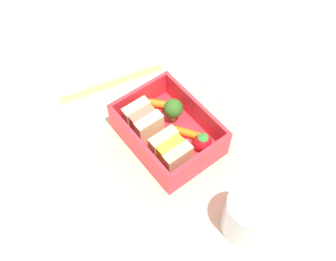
% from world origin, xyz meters
% --- Properties ---
extents(ground_plane, '(1.20, 1.20, 0.02)m').
position_xyz_m(ground_plane, '(0.00, 0.00, -0.01)').
color(ground_plane, beige).
extents(bento_tray, '(0.16, 0.12, 0.01)m').
position_xyz_m(bento_tray, '(0.00, 0.00, 0.01)').
color(bento_tray, '#E92F3D').
rests_on(bento_tray, ground_plane).
extents(bento_rim, '(0.16, 0.12, 0.05)m').
position_xyz_m(bento_rim, '(0.00, 0.00, 0.04)').
color(bento_rim, '#E92F3D').
rests_on(bento_rim, bento_tray).
extents(sandwich_left, '(0.05, 0.05, 0.04)m').
position_xyz_m(sandwich_left, '(-0.04, 0.02, 0.03)').
color(sandwich_left, '#E2C18A').
rests_on(sandwich_left, bento_tray).
extents(sandwich_center_left, '(0.05, 0.05, 0.04)m').
position_xyz_m(sandwich_center_left, '(0.04, 0.02, 0.03)').
color(sandwich_center_left, beige).
rests_on(sandwich_center_left, bento_tray).
extents(strawberry_far_left, '(0.03, 0.03, 0.04)m').
position_xyz_m(strawberry_far_left, '(-0.05, -0.03, 0.03)').
color(strawberry_far_left, red).
rests_on(strawberry_far_left, bento_tray).
extents(carrot_stick_left, '(0.05, 0.04, 0.01)m').
position_xyz_m(carrot_stick_left, '(-0.02, -0.03, 0.02)').
color(carrot_stick_left, orange).
rests_on(carrot_stick_left, bento_tray).
extents(broccoli_floret, '(0.03, 0.03, 0.05)m').
position_xyz_m(broccoli_floret, '(0.02, -0.03, 0.04)').
color(broccoli_floret, '#92CE70').
rests_on(broccoli_floret, bento_tray).
extents(carrot_stick_far_left, '(0.04, 0.04, 0.01)m').
position_xyz_m(carrot_stick_far_left, '(0.06, -0.03, 0.02)').
color(carrot_stick_far_left, orange).
rests_on(carrot_stick_far_left, bento_tray).
extents(chopstick_pair, '(0.06, 0.20, 0.01)m').
position_xyz_m(chopstick_pair, '(0.16, 0.01, 0.00)').
color(chopstick_pair, tan).
rests_on(chopstick_pair, ground_plane).
extents(drinking_glass, '(0.07, 0.07, 0.08)m').
position_xyz_m(drinking_glass, '(-0.19, 0.01, 0.04)').
color(drinking_glass, silver).
rests_on(drinking_glass, ground_plane).
extents(folded_napkin, '(0.13, 0.10, 0.00)m').
position_xyz_m(folded_napkin, '(0.01, -0.18, 0.00)').
color(folded_napkin, white).
rests_on(folded_napkin, ground_plane).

